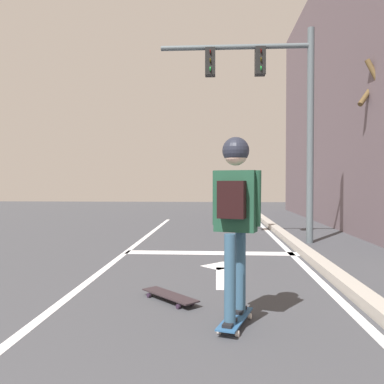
{
  "coord_description": "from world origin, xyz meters",
  "views": [
    {
      "loc": [
        1.69,
        0.72,
        1.44
      ],
      "look_at": [
        1.24,
        8.14,
        1.26
      ],
      "focal_mm": 37.38,
      "sensor_mm": 36.0,
      "label": 1
    }
  ],
  "objects_px": {
    "spare_skateboard": "(170,296)",
    "roadside_tree": "(381,163)",
    "skater": "(235,202)",
    "traffic_signal_mast": "(271,95)",
    "skateboard": "(235,319)"
  },
  "relations": [
    {
      "from": "spare_skateboard",
      "to": "traffic_signal_mast",
      "type": "bearing_deg",
      "value": 68.93
    },
    {
      "from": "roadside_tree",
      "to": "skateboard",
      "type": "bearing_deg",
      "value": -122.78
    },
    {
      "from": "skater",
      "to": "spare_skateboard",
      "type": "xyz_separation_m",
      "value": [
        -0.75,
        0.8,
        -1.18
      ]
    },
    {
      "from": "skater",
      "to": "spare_skateboard",
      "type": "bearing_deg",
      "value": 132.91
    },
    {
      "from": "skateboard",
      "to": "skater",
      "type": "height_order",
      "value": "skater"
    },
    {
      "from": "skateboard",
      "to": "skater",
      "type": "distance_m",
      "value": 1.18
    },
    {
      "from": "skater",
      "to": "roadside_tree",
      "type": "relative_size",
      "value": 0.42
    },
    {
      "from": "spare_skateboard",
      "to": "roadside_tree",
      "type": "distance_m",
      "value": 6.94
    },
    {
      "from": "skater",
      "to": "traffic_signal_mast",
      "type": "xyz_separation_m",
      "value": [
        1.11,
        5.63,
        2.26
      ]
    },
    {
      "from": "skateboard",
      "to": "roadside_tree",
      "type": "relative_size",
      "value": 0.18
    },
    {
      "from": "skateboard",
      "to": "roadside_tree",
      "type": "xyz_separation_m",
      "value": [
        3.72,
        5.78,
        1.83
      ]
    },
    {
      "from": "spare_skateboard",
      "to": "traffic_signal_mast",
      "type": "height_order",
      "value": "traffic_signal_mast"
    },
    {
      "from": "skateboard",
      "to": "traffic_signal_mast",
      "type": "bearing_deg",
      "value": 78.85
    },
    {
      "from": "roadside_tree",
      "to": "skater",
      "type": "bearing_deg",
      "value": -122.75
    },
    {
      "from": "traffic_signal_mast",
      "to": "skater",
      "type": "bearing_deg",
      "value": -101.17
    }
  ]
}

